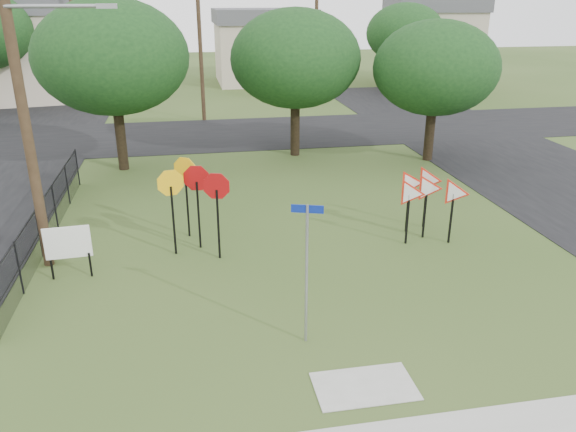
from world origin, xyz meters
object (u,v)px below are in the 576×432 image
object	(u,v)px
yield_sign_cluster	(425,190)
info_board	(68,244)
street_name_sign	(307,267)
stop_sign_cluster	(192,188)

from	to	relation	value
yield_sign_cluster	info_board	bearing A→B (deg)	-174.79
street_name_sign	yield_sign_cluster	distance (m)	7.07
stop_sign_cluster	yield_sign_cluster	size ratio (longest dim) A/B	1.22
yield_sign_cluster	info_board	xyz separation A→B (m)	(-10.58, -0.96, -0.58)
info_board	yield_sign_cluster	bearing A→B (deg)	5.21
stop_sign_cluster	yield_sign_cluster	xyz separation A→B (m)	(7.17, -0.37, -0.36)
street_name_sign	stop_sign_cluster	world-z (taller)	street_name_sign
yield_sign_cluster	stop_sign_cluster	bearing A→B (deg)	177.04
yield_sign_cluster	street_name_sign	bearing A→B (deg)	-133.94
stop_sign_cluster	info_board	world-z (taller)	stop_sign_cluster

